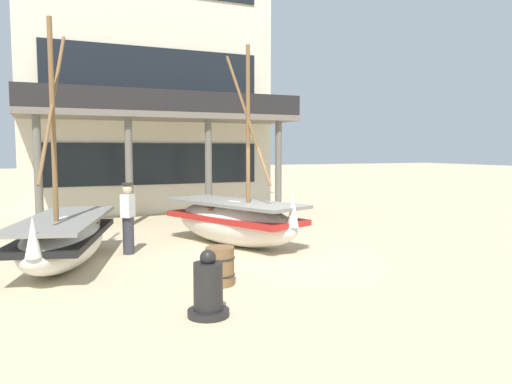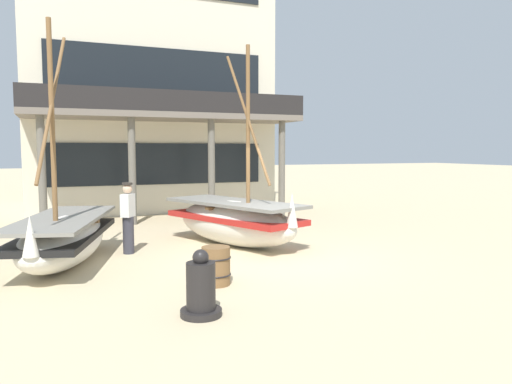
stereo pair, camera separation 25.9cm
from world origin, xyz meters
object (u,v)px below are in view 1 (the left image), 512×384
Objects in this scene: fishing_boat_centre_large at (235,220)px; wooden_barrel at (220,266)px; fisherman_by_hull at (128,219)px; fishing_boat_near_left at (64,239)px; harbor_building_main at (139,81)px; capstan_winch at (208,290)px.

fishing_boat_centre_large is 7.13× the size of wooden_barrel.
fisherman_by_hull is (-2.69, -0.03, 0.20)m from fishing_boat_centre_large.
fishing_boat_near_left reaches higher than fishing_boat_centre_large.
fishing_boat_near_left is 12.13m from harbor_building_main.
wooden_barrel is (1.10, -3.34, -0.48)m from fisherman_by_hull.
wooden_barrel is 14.24m from harbor_building_main.
fishing_boat_centre_large is 11.00m from harbor_building_main.
wooden_barrel is at bearing -94.34° from harbor_building_main.
fisherman_by_hull is 2.41× the size of wooden_barrel.
capstan_winch is at bearing -85.43° from fisherman_by_hull.
fisherman_by_hull is at bearing 23.16° from fishing_boat_near_left.
harbor_building_main is (3.54, 10.55, 4.80)m from fishing_boat_near_left.
harbor_building_main is (2.11, 9.94, 4.55)m from fisherman_by_hull.
fisherman_by_hull is (1.44, 0.61, 0.25)m from fishing_boat_near_left.
harbor_building_main reaches higher than wooden_barrel.
fisherman_by_hull is at bearing 94.57° from capstan_winch.
harbor_building_main is at bearing 78.03° from fisherman_by_hull.
fisherman_by_hull is 11.13m from harbor_building_main.
fishing_boat_centre_large reaches higher than fisherman_by_hull.
harbor_building_main is at bearing 93.37° from fishing_boat_centre_large.
fisherman_by_hull is 0.16× the size of harbor_building_main.
harbor_building_main is at bearing 71.44° from fishing_boat_near_left.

